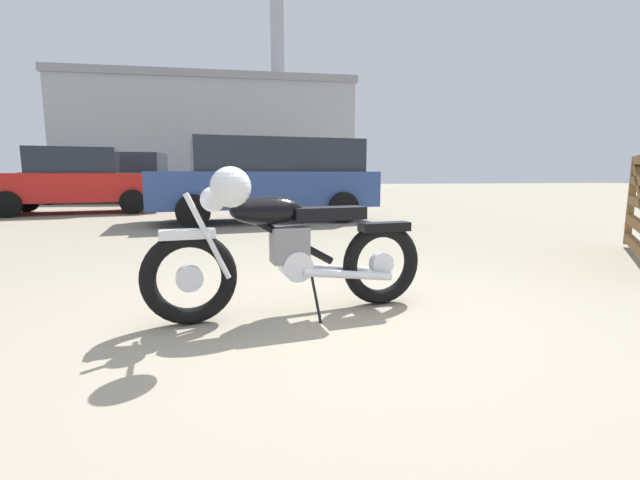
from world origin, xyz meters
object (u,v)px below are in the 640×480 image
vintage_motorcycle (286,248)px  white_estate_far (107,176)px  silver_sedan_mid (268,177)px  blue_hatchback_right (76,181)px

vintage_motorcycle → white_estate_far: (-4.98, 13.52, 0.45)m
silver_sedan_mid → blue_hatchback_right: silver_sedan_mid is taller
vintage_motorcycle → silver_sedan_mid: size_ratio=0.42×
white_estate_far → vintage_motorcycle: bearing=113.7°
silver_sedan_mid → blue_hatchback_right: bearing=-38.6°
white_estate_far → blue_hatchback_right: white_estate_far is taller
blue_hatchback_right → vintage_motorcycle: bearing=105.4°
white_estate_far → blue_hatchback_right: (0.45, -4.22, -0.10)m
vintage_motorcycle → blue_hatchback_right: blue_hatchback_right is taller
vintage_motorcycle → silver_sedan_mid: 6.47m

